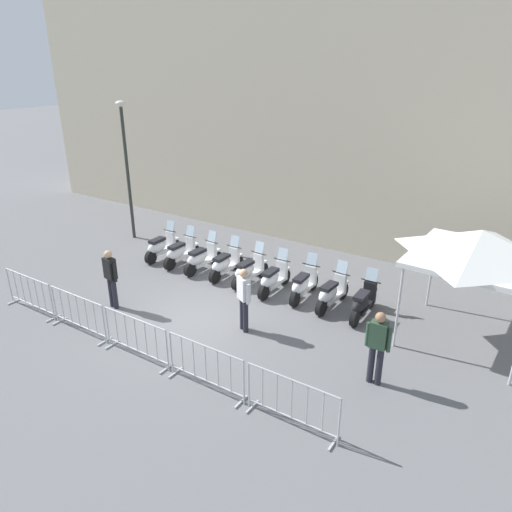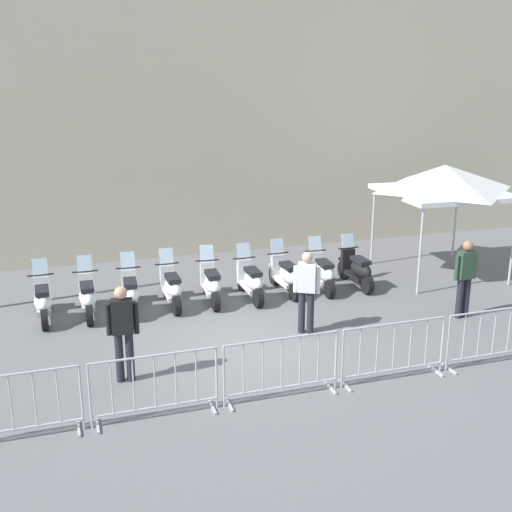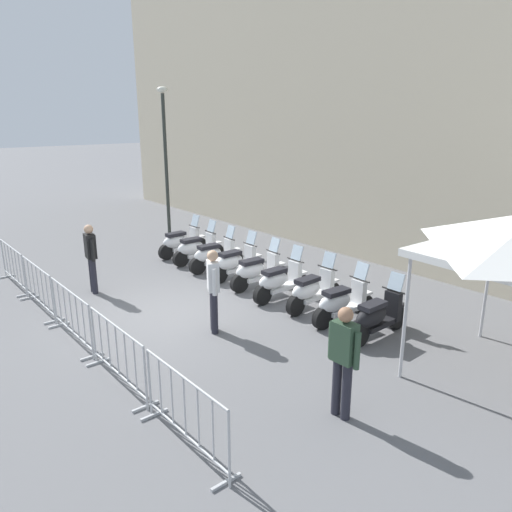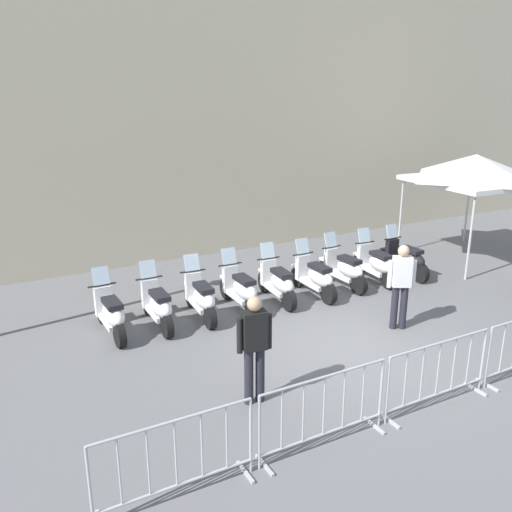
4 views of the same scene
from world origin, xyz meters
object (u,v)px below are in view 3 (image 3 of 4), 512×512
(motorcycle_8, at_px, (377,317))
(street_lamp, at_px, (165,148))
(barrier_segment_2, at_px, (72,316))
(barrier_segment_4, at_px, (185,413))
(motorcycle_1, at_px, (196,249))
(motorcycle_3, at_px, (235,263))
(motorcycle_6, at_px, (312,290))
(barrier_segment_1, at_px, (38,288))
(motorcycle_4, at_px, (257,271))
(officer_near_row_end, at_px, (91,255))
(motorcycle_5, at_px, (280,281))
(officer_mid_plaza, at_px, (343,356))
(motorcycle_7, at_px, (342,303))
(officer_by_barriers, at_px, (213,286))
(barrier_segment_0, at_px, (13,267))
(barrier_segment_3, at_px, (117,355))
(motorcycle_2, at_px, (214,255))
(motorcycle_0, at_px, (181,242))

(motorcycle_8, xyz_separation_m, street_lamp, (-9.88, 0.61, 2.70))
(barrier_segment_2, distance_m, barrier_segment_4, 4.12)
(motorcycle_1, distance_m, motorcycle_3, 1.86)
(motorcycle_1, relative_size, motorcycle_6, 1.00)
(motorcycle_8, relative_size, barrier_segment_1, 0.87)
(motorcycle_4, bearing_deg, officer_near_row_end, -122.88)
(motorcycle_5, height_order, barrier_segment_1, motorcycle_5)
(officer_mid_plaza, bearing_deg, motorcycle_7, 133.19)
(officer_by_barriers, bearing_deg, motorcycle_1, 153.66)
(motorcycle_7, distance_m, officer_by_barriers, 2.75)
(barrier_segment_0, bearing_deg, officer_mid_plaza, 15.68)
(barrier_segment_4, bearing_deg, motorcycle_5, 127.24)
(motorcycle_7, height_order, barrier_segment_0, motorcycle_7)
(motorcycle_1, height_order, barrier_segment_2, motorcycle_1)
(barrier_segment_2, xyz_separation_m, barrier_segment_3, (2.06, 0.09, 0.00))
(motorcycle_6, bearing_deg, officer_mid_plaza, -37.56)
(motorcycle_2, bearing_deg, motorcycle_7, 2.81)
(motorcycle_3, height_order, motorcycle_6, same)
(officer_near_row_end, bearing_deg, barrier_segment_3, -14.75)
(motorcycle_0, relative_size, motorcycle_5, 1.00)
(motorcycle_7, bearing_deg, barrier_segment_0, -143.22)
(motorcycle_2, height_order, motorcycle_6, same)
(motorcycle_5, bearing_deg, motorcycle_2, -178.63)
(motorcycle_0, xyz_separation_m, motorcycle_8, (7.43, 0.27, 0.00))
(barrier_segment_1, distance_m, barrier_segment_4, 6.18)
(street_lamp, bearing_deg, barrier_segment_3, -32.34)
(motorcycle_4, height_order, officer_by_barriers, officer_by_barriers)
(motorcycle_6, bearing_deg, barrier_segment_3, -85.03)
(motorcycle_2, relative_size, officer_by_barriers, 1.00)
(barrier_segment_1, xyz_separation_m, officer_by_barriers, (3.36, 2.53, 0.46))
(motorcycle_6, relative_size, motorcycle_7, 1.00)
(motorcycle_4, bearing_deg, motorcycle_7, 2.55)
(barrier_segment_3, height_order, officer_near_row_end, officer_near_row_end)
(barrier_segment_1, distance_m, street_lamp, 7.49)
(motorcycle_6, xyz_separation_m, motorcycle_7, (0.92, -0.02, 0.00))
(motorcycle_1, height_order, motorcycle_4, same)
(motorcycle_4, height_order, motorcycle_5, same)
(motorcycle_4, relative_size, motorcycle_5, 1.00)
(motorcycle_0, relative_size, street_lamp, 0.34)
(motorcycle_4, height_order, barrier_segment_3, motorcycle_4)
(barrier_segment_2, xyz_separation_m, street_lamp, (-6.38, 5.44, 2.63))
(officer_mid_plaza, bearing_deg, motorcycle_8, 119.09)
(motorcycle_0, distance_m, street_lamp, 3.76)
(street_lamp, xyz_separation_m, officer_near_row_end, (3.95, -4.16, -2.17))
(motorcycle_8, bearing_deg, motorcycle_2, -177.50)
(motorcycle_4, distance_m, street_lamp, 6.77)
(barrier_segment_3, bearing_deg, motorcycle_6, 94.97)
(motorcycle_0, height_order, motorcycle_2, same)
(motorcycle_1, xyz_separation_m, barrier_segment_2, (3.00, -4.56, 0.07))
(barrier_segment_0, bearing_deg, barrier_segment_1, 2.57)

